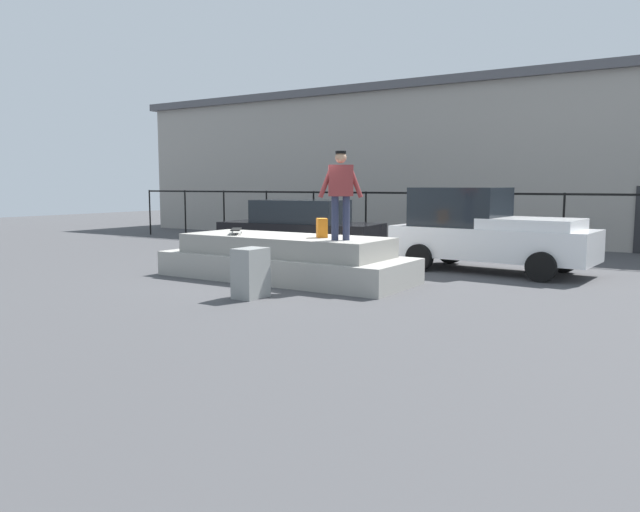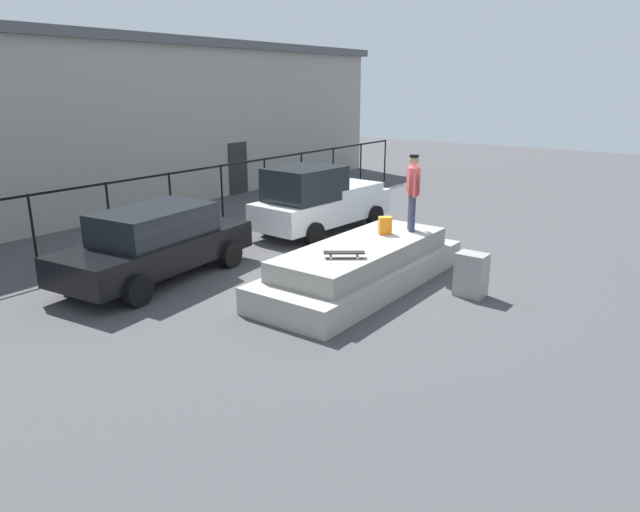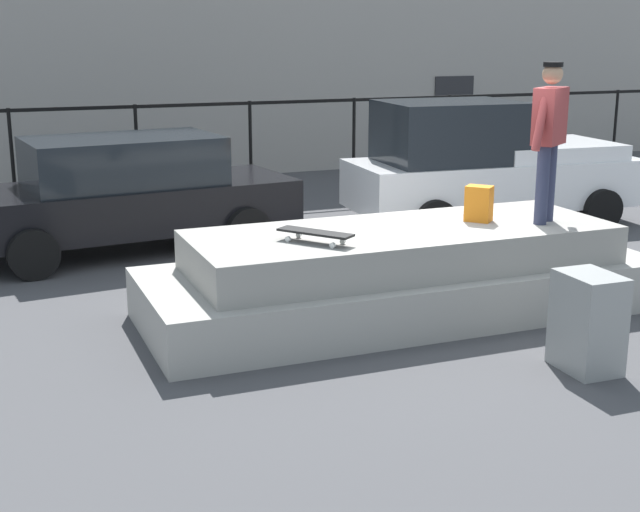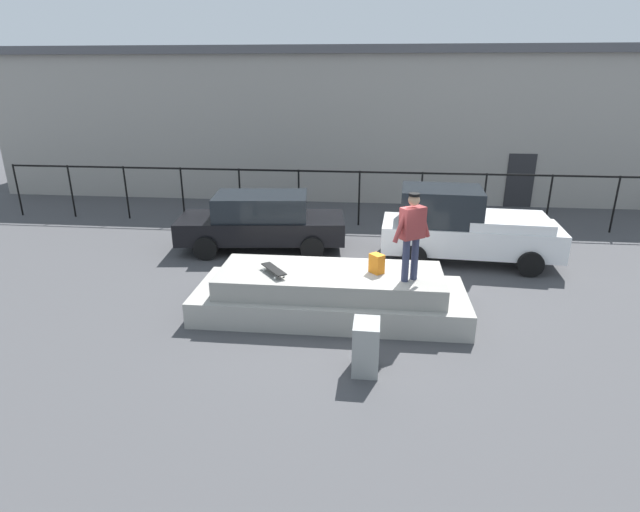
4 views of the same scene
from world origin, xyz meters
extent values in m
plane|color=#424244|center=(0.00, 0.00, 0.00)|extent=(60.00, 60.00, 0.00)
cube|color=#9E9B93|center=(-0.38, -0.46, 0.27)|extent=(5.62, 2.06, 0.53)
cube|color=gray|center=(-0.38, -0.46, 0.74)|extent=(4.61, 1.69, 0.41)
cylinder|color=#2D334C|center=(1.11, -0.83, 1.38)|extent=(0.14, 0.14, 0.86)
cylinder|color=#2D334C|center=(1.29, -0.70, 1.38)|extent=(0.14, 0.14, 0.86)
cube|color=maroon|center=(1.20, -0.76, 2.11)|extent=(0.53, 0.47, 0.61)
cylinder|color=maroon|center=(0.96, -0.93, 2.08)|extent=(0.30, 0.25, 0.61)
cylinder|color=maroon|center=(1.43, -0.60, 2.08)|extent=(0.30, 0.25, 0.61)
sphere|color=tan|center=(1.20, -0.76, 2.56)|extent=(0.22, 0.22, 0.22)
cylinder|color=black|center=(1.20, -0.76, 2.66)|extent=(0.29, 0.29, 0.05)
cube|color=black|center=(-1.51, -0.73, 1.05)|extent=(0.64, 0.76, 0.02)
cylinder|color=silver|center=(-1.43, -1.00, 0.97)|extent=(0.06, 0.06, 0.06)
cylinder|color=silver|center=(-1.27, -0.88, 0.97)|extent=(0.06, 0.06, 0.06)
cylinder|color=silver|center=(-1.74, -0.58, 0.97)|extent=(0.06, 0.06, 0.06)
cylinder|color=silver|center=(-1.58, -0.46, 0.97)|extent=(0.06, 0.06, 0.06)
cube|color=orange|center=(0.56, -0.44, 1.14)|extent=(0.34, 0.34, 0.40)
cube|color=black|center=(-2.68, 3.49, 0.63)|extent=(4.83, 2.28, 0.63)
cube|color=black|center=(-2.68, 3.49, 1.27)|extent=(2.72, 1.84, 0.65)
cylinder|color=black|center=(-4.21, 4.24, 0.32)|extent=(0.66, 0.29, 0.64)
cylinder|color=black|center=(-4.02, 2.43, 0.32)|extent=(0.66, 0.29, 0.64)
cylinder|color=black|center=(-1.34, 4.55, 0.32)|extent=(0.66, 0.29, 0.64)
cylinder|color=black|center=(-1.14, 2.75, 0.32)|extent=(0.66, 0.29, 0.64)
cube|color=white|center=(3.03, 3.07, 0.68)|extent=(4.68, 2.00, 0.72)
cube|color=black|center=(2.23, 3.12, 1.51)|extent=(2.16, 1.70, 0.92)
cube|color=white|center=(3.95, 3.01, 1.16)|extent=(2.16, 1.75, 0.24)
cylinder|color=black|center=(1.67, 4.03, 0.32)|extent=(0.65, 0.26, 0.64)
cylinder|color=black|center=(1.56, 2.29, 0.32)|extent=(0.65, 0.26, 0.64)
cylinder|color=black|center=(4.50, 3.85, 0.32)|extent=(0.65, 0.26, 0.64)
cylinder|color=black|center=(4.39, 2.11, 0.32)|extent=(0.65, 0.26, 0.64)
cube|color=gray|center=(0.40, -2.59, 0.45)|extent=(0.45, 0.61, 0.90)
cylinder|color=black|center=(-12.00, 6.20, 0.91)|extent=(0.06, 0.06, 1.82)
cylinder|color=black|center=(-10.00, 6.20, 0.91)|extent=(0.06, 0.06, 1.82)
cylinder|color=black|center=(-8.00, 6.20, 0.91)|extent=(0.06, 0.06, 1.82)
cylinder|color=black|center=(-6.00, 6.20, 0.91)|extent=(0.06, 0.06, 1.82)
cylinder|color=black|center=(-4.00, 6.20, 0.91)|extent=(0.06, 0.06, 1.82)
cylinder|color=black|center=(-2.00, 6.20, 0.91)|extent=(0.06, 0.06, 1.82)
cylinder|color=black|center=(0.00, 6.20, 0.91)|extent=(0.06, 0.06, 1.82)
cylinder|color=black|center=(2.00, 6.20, 0.91)|extent=(0.06, 0.06, 1.82)
cylinder|color=black|center=(4.00, 6.20, 0.91)|extent=(0.06, 0.06, 1.82)
cube|color=black|center=(0.00, 6.20, 1.78)|extent=(24.00, 0.04, 0.06)
cube|color=gray|center=(0.00, 13.04, 2.72)|extent=(29.54, 7.48, 5.45)
cube|color=#4C4C51|center=(0.00, 13.04, 5.60)|extent=(30.13, 7.85, 0.30)
camera|label=1|loc=(7.32, -11.06, 2.03)|focal=34.29mm
camera|label=2|loc=(-10.44, -6.71, 4.21)|focal=32.40mm
camera|label=3|loc=(-4.64, -8.66, 2.99)|focal=49.30mm
camera|label=4|loc=(0.41, -10.06, 4.77)|focal=28.29mm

